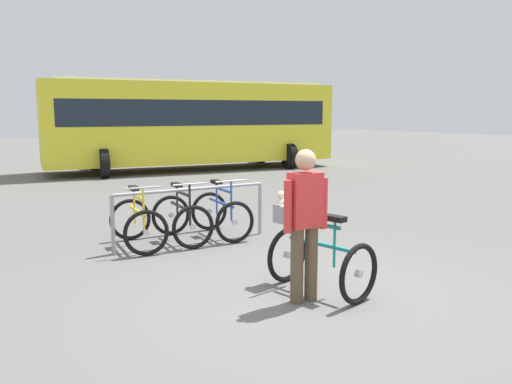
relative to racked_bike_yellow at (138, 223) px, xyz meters
name	(u,v)px	position (x,y,z in m)	size (l,w,h in m)	color
ground_plane	(309,295)	(0.86, -3.02, -0.37)	(80.00, 80.00, 0.00)	#605E5B
bike_rack_rail	(192,203)	(0.79, -0.22, 0.27)	(2.51, 0.18, 0.88)	#99999E
racked_bike_yellow	(138,223)	(0.00, 0.00, 0.00)	(0.79, 1.19, 0.98)	black
racked_bike_black	(181,219)	(0.70, -0.04, 0.00)	(0.76, 1.17, 0.98)	black
racked_bike_blue	(221,214)	(1.40, -0.07, 0.00)	(0.76, 1.16, 0.97)	black
featured_bicycle	(312,248)	(1.01, -2.88, 0.12)	(0.86, 1.25, 1.09)	black
person_with_featured_bike	(305,219)	(0.70, -3.12, 0.54)	(0.53, 0.23, 1.64)	brown
bus_distant	(192,120)	(5.44, 9.23, 1.37)	(10.26, 4.38, 3.08)	yellow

